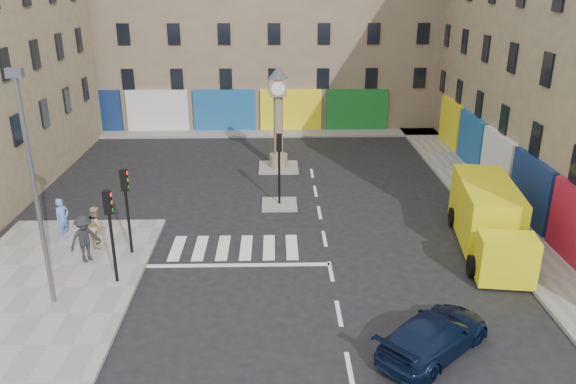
{
  "coord_description": "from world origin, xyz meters",
  "views": [
    {
      "loc": [
        -2.18,
        -18.81,
        11.08
      ],
      "look_at": [
        -1.63,
        4.74,
        2.0
      ],
      "focal_mm": 35.0,
      "sensor_mm": 36.0,
      "label": 1
    }
  ],
  "objects_px": {
    "traffic_light_left_far": "(126,198)",
    "traffic_light_island": "(279,158)",
    "lamp_post": "(33,180)",
    "traffic_light_left_near": "(110,222)",
    "clock_pillar": "(278,112)",
    "pedestrian_dark": "(85,239)",
    "pedestrian_blue": "(63,219)",
    "yellow_van": "(489,218)",
    "pedestrian_tan": "(97,226)",
    "navy_sedan": "(434,334)"
  },
  "relations": [
    {
      "from": "traffic_light_island",
      "to": "clock_pillar",
      "type": "relative_size",
      "value": 0.61
    },
    {
      "from": "traffic_light_left_far",
      "to": "pedestrian_dark",
      "type": "distance_m",
      "value": 2.32
    },
    {
      "from": "lamp_post",
      "to": "yellow_van",
      "type": "relative_size",
      "value": 1.1
    },
    {
      "from": "pedestrian_blue",
      "to": "traffic_light_left_near",
      "type": "bearing_deg",
      "value": -108.71
    },
    {
      "from": "pedestrian_tan",
      "to": "pedestrian_blue",
      "type": "bearing_deg",
      "value": 47.49
    },
    {
      "from": "traffic_light_island",
      "to": "pedestrian_tan",
      "type": "distance_m",
      "value": 9.32
    },
    {
      "from": "traffic_light_left_near",
      "to": "pedestrian_tan",
      "type": "distance_m",
      "value": 3.82
    },
    {
      "from": "traffic_light_left_far",
      "to": "navy_sedan",
      "type": "distance_m",
      "value": 13.1
    },
    {
      "from": "traffic_light_island",
      "to": "navy_sedan",
      "type": "xyz_separation_m",
      "value": [
        4.72,
        -12.21,
        -1.95
      ]
    },
    {
      "from": "traffic_light_left_far",
      "to": "yellow_van",
      "type": "height_order",
      "value": "traffic_light_left_far"
    },
    {
      "from": "yellow_van",
      "to": "pedestrian_dark",
      "type": "bearing_deg",
      "value": -167.75
    },
    {
      "from": "lamp_post",
      "to": "pedestrian_dark",
      "type": "xyz_separation_m",
      "value": [
        0.26,
        3.08,
        -3.65
      ]
    },
    {
      "from": "traffic_light_left_near",
      "to": "traffic_light_island",
      "type": "height_order",
      "value": "traffic_light_left_near"
    },
    {
      "from": "traffic_light_island",
      "to": "pedestrian_tan",
      "type": "relative_size",
      "value": 2.03
    },
    {
      "from": "yellow_van",
      "to": "traffic_light_left_far",
      "type": "bearing_deg",
      "value": -169.99
    },
    {
      "from": "traffic_light_left_near",
      "to": "clock_pillar",
      "type": "xyz_separation_m",
      "value": [
        6.3,
        13.8,
        0.93
      ]
    },
    {
      "from": "clock_pillar",
      "to": "pedestrian_blue",
      "type": "bearing_deg",
      "value": -134.02
    },
    {
      "from": "traffic_light_left_far",
      "to": "traffic_light_island",
      "type": "bearing_deg",
      "value": 40.6
    },
    {
      "from": "yellow_van",
      "to": "pedestrian_dark",
      "type": "distance_m",
      "value": 16.97
    },
    {
      "from": "navy_sedan",
      "to": "traffic_light_left_far",
      "type": "bearing_deg",
      "value": 16.44
    },
    {
      "from": "lamp_post",
      "to": "clock_pillar",
      "type": "height_order",
      "value": "lamp_post"
    },
    {
      "from": "lamp_post",
      "to": "pedestrian_blue",
      "type": "bearing_deg",
      "value": 104.92
    },
    {
      "from": "traffic_light_left_far",
      "to": "pedestrian_blue",
      "type": "height_order",
      "value": "traffic_light_left_far"
    },
    {
      "from": "pedestrian_tan",
      "to": "traffic_light_left_far",
      "type": "bearing_deg",
      "value": -132.09
    },
    {
      "from": "traffic_light_left_far",
      "to": "pedestrian_dark",
      "type": "relative_size",
      "value": 1.86
    },
    {
      "from": "traffic_light_island",
      "to": "yellow_van",
      "type": "xyz_separation_m",
      "value": [
        8.99,
        -4.87,
        -1.27
      ]
    },
    {
      "from": "clock_pillar",
      "to": "traffic_light_left_far",
      "type": "bearing_deg",
      "value": -118.94
    },
    {
      "from": "pedestrian_dark",
      "to": "yellow_van",
      "type": "bearing_deg",
      "value": -37.77
    },
    {
      "from": "traffic_light_island",
      "to": "navy_sedan",
      "type": "bearing_deg",
      "value": -68.86
    },
    {
      "from": "clock_pillar",
      "to": "pedestrian_tan",
      "type": "xyz_separation_m",
      "value": [
        -7.89,
        -10.7,
        -2.49
      ]
    },
    {
      "from": "lamp_post",
      "to": "pedestrian_dark",
      "type": "bearing_deg",
      "value": 85.12
    },
    {
      "from": "yellow_van",
      "to": "pedestrian_blue",
      "type": "xyz_separation_m",
      "value": [
        -18.59,
        0.93,
        -0.23
      ]
    },
    {
      "from": "traffic_light_island",
      "to": "pedestrian_blue",
      "type": "xyz_separation_m",
      "value": [
        -9.6,
        -3.94,
        -1.5
      ]
    },
    {
      "from": "clock_pillar",
      "to": "navy_sedan",
      "type": "distance_m",
      "value": 19.03
    },
    {
      "from": "traffic_light_island",
      "to": "lamp_post",
      "type": "bearing_deg",
      "value": -131.71
    },
    {
      "from": "traffic_light_left_far",
      "to": "clock_pillar",
      "type": "height_order",
      "value": "clock_pillar"
    },
    {
      "from": "clock_pillar",
      "to": "lamp_post",
      "type": "bearing_deg",
      "value": -118.35
    },
    {
      "from": "traffic_light_left_far",
      "to": "lamp_post",
      "type": "distance_m",
      "value": 4.77
    },
    {
      "from": "traffic_light_left_near",
      "to": "yellow_van",
      "type": "height_order",
      "value": "traffic_light_left_near"
    },
    {
      "from": "traffic_light_left_near",
      "to": "navy_sedan",
      "type": "height_order",
      "value": "traffic_light_left_near"
    },
    {
      "from": "traffic_light_left_far",
      "to": "traffic_light_left_near",
      "type": "bearing_deg",
      "value": -90.0
    },
    {
      "from": "traffic_light_left_near",
      "to": "pedestrian_tan",
      "type": "bearing_deg",
      "value": 117.23
    },
    {
      "from": "yellow_van",
      "to": "pedestrian_blue",
      "type": "height_order",
      "value": "yellow_van"
    },
    {
      "from": "traffic_light_island",
      "to": "pedestrian_tan",
      "type": "bearing_deg",
      "value": -149.22
    },
    {
      "from": "clock_pillar",
      "to": "traffic_light_island",
      "type": "bearing_deg",
      "value": -90.0
    },
    {
      "from": "traffic_light_left_far",
      "to": "lamp_post",
      "type": "height_order",
      "value": "lamp_post"
    },
    {
      "from": "pedestrian_tan",
      "to": "pedestrian_dark",
      "type": "relative_size",
      "value": 0.92
    },
    {
      "from": "pedestrian_tan",
      "to": "yellow_van",
      "type": "bearing_deg",
      "value": -109.04
    },
    {
      "from": "lamp_post",
      "to": "clock_pillar",
      "type": "bearing_deg",
      "value": 61.65
    },
    {
      "from": "navy_sedan",
      "to": "lamp_post",
      "type": "bearing_deg",
      "value": 35.04
    }
  ]
}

